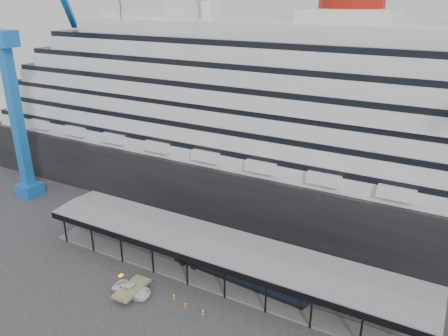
{
  "coord_description": "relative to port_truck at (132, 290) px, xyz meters",
  "views": [
    {
      "loc": [
        25.37,
        -40.03,
        36.83
      ],
      "look_at": [
        -1.11,
        8.0,
        15.02
      ],
      "focal_mm": 35.0,
      "sensor_mm": 36.0,
      "label": 1
    }
  ],
  "objects": [
    {
      "name": "traffic_cone_left",
      "position": [
        7.53,
        1.37,
        -0.4
      ],
      "size": [
        0.36,
        0.36,
        0.67
      ],
      "rotation": [
        0.0,
        0.0,
        0.03
      ],
      "color": "#F35A0D",
      "rests_on": "ground"
    },
    {
      "name": "port_truck",
      "position": [
        0.0,
        0.0,
        0.0
      ],
      "size": [
        5.33,
        2.6,
        1.46
      ],
      "primitive_type": "imported",
      "rotation": [
        0.0,
        0.0,
        1.6
      ],
      "color": "white",
      "rests_on": "ground"
    },
    {
      "name": "traffic_cone_right",
      "position": [
        10.21,
        1.21,
        -0.36
      ],
      "size": [
        0.44,
        0.44,
        0.74
      ],
      "rotation": [
        0.0,
        0.0,
        -0.18
      ],
      "color": "orange",
      "rests_on": "ground"
    },
    {
      "name": "traffic_cone_mid",
      "position": [
        5.31,
        1.99,
        -0.37
      ],
      "size": [
        0.47,
        0.47,
        0.73
      ],
      "rotation": [
        0.0,
        0.0,
        -0.31
      ],
      "color": "#F55E0D",
      "rests_on": "ground"
    },
    {
      "name": "platform_canopy",
      "position": [
        8.15,
        9.37,
        1.63
      ],
      "size": [
        56.0,
        9.18,
        5.3
      ],
      "color": "slate",
      "rests_on": "ground"
    },
    {
      "name": "cruise_ship",
      "position": [
        8.2,
        36.37,
        17.62
      ],
      "size": [
        130.0,
        30.0,
        43.9
      ],
      "color": "black",
      "rests_on": "ground"
    },
    {
      "name": "pullman_carriage",
      "position": [
        10.83,
        9.37,
        1.82
      ],
      "size": [
        21.48,
        4.19,
        20.95
      ],
      "rotation": [
        0.0,
        0.0,
        -0.07
      ],
      "color": "black",
      "rests_on": "ground"
    },
    {
      "name": "crane_blue",
      "position": [
        -36.96,
        14.99,
        19.23
      ],
      "size": [
        22.63,
        19.19,
        47.6
      ],
      "color": "blue",
      "rests_on": "ground"
    },
    {
      "name": "ground",
      "position": [
        8.15,
        4.37,
        -0.73
      ],
      "size": [
        200.0,
        200.0,
        0.0
      ],
      "primitive_type": "plane",
      "color": "#343436",
      "rests_on": "ground"
    }
  ]
}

